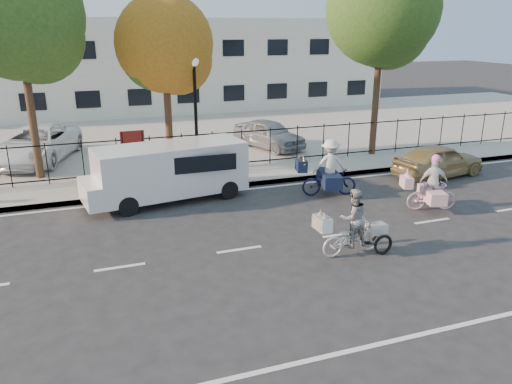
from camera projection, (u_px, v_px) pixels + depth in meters
name	position (u px, v px, depth m)	size (l,w,h in m)	color
ground	(239.00, 250.00, 12.87)	(120.00, 120.00, 0.00)	#333334
road_markings	(239.00, 250.00, 12.87)	(60.00, 9.52, 0.01)	silver
curb	(196.00, 190.00, 17.37)	(60.00, 0.10, 0.15)	#A8A399
sidewalk	(189.00, 181.00, 18.31)	(60.00, 2.20, 0.15)	#A8A399
parking_lot	(153.00, 134.00, 26.27)	(60.00, 15.60, 0.15)	#A8A399
iron_fence	(182.00, 153.00, 19.03)	(58.00, 0.06, 1.50)	black
building	(129.00, 65.00, 34.30)	(34.00, 10.00, 6.00)	silver
lamppost	(195.00, 95.00, 18.13)	(0.36, 0.36, 4.33)	black
street_sign	(133.00, 145.00, 17.93)	(0.85, 0.06, 1.80)	black
zebra_trike	(353.00, 229.00, 12.44)	(2.02, 0.77, 1.73)	silver
unicorn_bike	(431.00, 190.00, 15.45)	(1.82, 1.31, 1.80)	#D3A0B8
bull_bike	(329.00, 173.00, 16.82)	(2.15, 1.50, 1.94)	black
white_van	(168.00, 170.00, 16.26)	(5.47, 2.49, 1.86)	white
gold_sedan	(439.00, 160.00, 18.97)	(1.51, 3.76, 1.28)	#A08956
lot_car_b	(37.00, 144.00, 20.58)	(2.41, 5.23, 1.45)	white
lot_car_d	(269.00, 134.00, 22.85)	(1.54, 3.83, 1.30)	#929598
tree_west	(23.00, 22.00, 16.90)	(4.39, 4.39, 8.05)	#442D1D
tree_mid	(168.00, 48.00, 18.74)	(3.67, 3.66, 6.71)	#442D1D
tree_east	(384.00, 14.00, 20.29)	(4.64, 4.64, 8.50)	#442D1D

